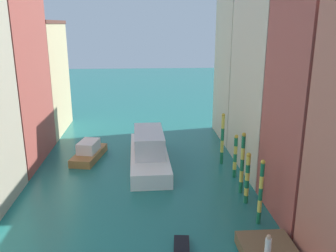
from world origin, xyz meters
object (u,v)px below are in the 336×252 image
object	(u,v)px
mooring_pole_4	(222,138)
mooring_pole_2	(242,163)
motorboat_0	(89,152)
person_on_dock	(268,248)
mooring_pole_3	(235,156)
vaporetto_white	(149,151)
mooring_pole_0	(261,192)
mooring_pole_1	(247,177)

from	to	relation	value
mooring_pole_4	mooring_pole_2	bearing A→B (deg)	-87.87
motorboat_0	person_on_dock	bearing A→B (deg)	-55.53
motorboat_0	mooring_pole_3	bearing A→B (deg)	-21.80
vaporetto_white	motorboat_0	size ratio (longest dim) A/B	2.01
person_on_dock	vaporetto_white	world-z (taller)	vaporetto_white
mooring_pole_3	person_on_dock	bearing A→B (deg)	-96.10
mooring_pole_0	motorboat_0	world-z (taller)	mooring_pole_0
mooring_pole_1	mooring_pole_3	xyz separation A→B (m)	(0.30, 4.88, -0.06)
mooring_pole_0	mooring_pole_3	distance (m)	7.92
mooring_pole_2	mooring_pole_4	distance (m)	6.41
mooring_pole_0	vaporetto_white	distance (m)	13.82
person_on_dock	vaporetto_white	size ratio (longest dim) A/B	0.13
mooring_pole_4	mooring_pole_0	bearing A→B (deg)	-88.83
person_on_dock	mooring_pole_3	size ratio (longest dim) A/B	0.38
mooring_pole_3	mooring_pole_4	xyz separation A→B (m)	(-0.49, 3.27, 0.58)
mooring_pole_0	mooring_pole_1	xyz separation A→B (m)	(-0.04, 3.03, -0.30)
mooring_pole_4	motorboat_0	bearing A→B (deg)	170.25
mooring_pole_0	mooring_pole_1	size ratio (longest dim) A/B	1.15
mooring_pole_3	mooring_pole_1	bearing A→B (deg)	-93.56
person_on_dock	motorboat_0	bearing A→B (deg)	124.47
person_on_dock	mooring_pole_4	distance (m)	16.13
vaporetto_white	mooring_pole_4	bearing A→B (deg)	-2.90
vaporetto_white	motorboat_0	bearing A→B (deg)	162.61
person_on_dock	mooring_pole_4	world-z (taller)	mooring_pole_4
mooring_pole_4	motorboat_0	size ratio (longest dim) A/B	0.88
mooring_pole_0	mooring_pole_3	world-z (taller)	mooring_pole_0
motorboat_0	vaporetto_white	bearing A→B (deg)	-17.39
mooring_pole_3	vaporetto_white	distance (m)	8.60
mooring_pole_2	motorboat_0	xyz separation A→B (m)	(-13.74, 8.72, -1.95)
mooring_pole_3	mooring_pole_4	bearing A→B (deg)	98.46
mooring_pole_4	vaporetto_white	size ratio (longest dim) A/B	0.44
mooring_pole_0	motorboat_0	bearing A→B (deg)	135.47
mooring_pole_1	motorboat_0	distance (m)	17.29
mooring_pole_1	mooring_pole_2	bearing A→B (deg)	88.23
mooring_pole_3	mooring_pole_0	bearing A→B (deg)	-91.87
person_on_dock	mooring_pole_3	xyz separation A→B (m)	(1.37, 12.79, 0.62)
mooring_pole_1	vaporetto_white	bearing A→B (deg)	131.16
mooring_pole_0	mooring_pole_3	bearing A→B (deg)	88.13
motorboat_0	mooring_pole_0	bearing A→B (deg)	-44.53
mooring_pole_3	vaporetto_white	world-z (taller)	mooring_pole_3
mooring_pole_0	mooring_pole_2	size ratio (longest dim) A/B	0.92
mooring_pole_0	vaporetto_white	xyz separation A→B (m)	(-7.50, 11.55, -1.11)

